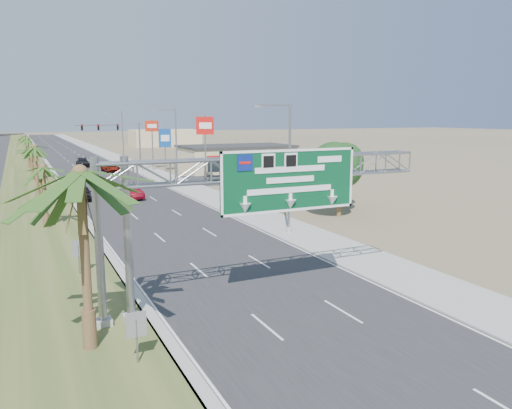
{
  "coord_description": "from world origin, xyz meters",
  "views": [
    {
      "loc": [
        -11.21,
        -11.22,
        9.03
      ],
      "look_at": [
        0.55,
        13.39,
        4.2
      ],
      "focal_mm": 35.0,
      "sensor_mm": 36.0,
      "label": 1
    }
  ],
  "objects": [
    {
      "name": "store_building",
      "position": [
        22.0,
        66.0,
        2.0
      ],
      "size": [
        18.0,
        10.0,
        4.0
      ],
      "primitive_type": "cube",
      "color": "#CFBE8C",
      "rests_on": "ground"
    },
    {
      "name": "oak_far",
      "position": [
        18.0,
        30.0,
        3.82
      ],
      "size": [
        3.5,
        3.5,
        5.6
      ],
      "color": "brown",
      "rests_on": "ground"
    },
    {
      "name": "car_left_lane",
      "position": [
        -5.12,
        45.42,
        0.74
      ],
      "size": [
        2.19,
        4.52,
        1.49
      ],
      "primitive_type": "imported",
      "rotation": [
        0.0,
        0.0,
        -0.1
      ],
      "color": "black",
      "rests_on": "ground"
    },
    {
      "name": "pole_sign_red_near",
      "position": [
        12.15,
        53.83,
        7.24
      ],
      "size": [
        2.31,
        1.25,
        9.18
      ],
      "color": "gray",
      "rests_on": "ground"
    },
    {
      "name": "palm_row_e",
      "position": [
        -9.5,
        85.0,
        5.09
      ],
      "size": [
        3.99,
        3.99,
        6.15
      ],
      "color": "brown",
      "rests_on": "ground"
    },
    {
      "name": "streetlight_near",
      "position": [
        7.3,
        22.0,
        4.69
      ],
      "size": [
        3.27,
        0.44,
        10.0
      ],
      "color": "gray",
      "rests_on": "ground"
    },
    {
      "name": "ground",
      "position": [
        0.0,
        0.0,
        0.0
      ],
      "size": [
        600.0,
        600.0,
        0.0
      ],
      "primitive_type": "plane",
      "color": "#8C7A59",
      "rests_on": "ground"
    },
    {
      "name": "palm_row_c",
      "position": [
        -9.5,
        48.0,
        5.66
      ],
      "size": [
        3.99,
        3.99,
        6.75
      ],
      "color": "brown",
      "rests_on": "ground"
    },
    {
      "name": "median_signback_a",
      "position": [
        -7.8,
        6.0,
        1.45
      ],
      "size": [
        0.75,
        0.08,
        2.08
      ],
      "color": "gray",
      "rests_on": "ground"
    },
    {
      "name": "car_far",
      "position": [
        -0.68,
        83.71,
        0.76
      ],
      "size": [
        2.33,
        5.34,
        1.53
      ],
      "primitive_type": "imported",
      "rotation": [
        0.0,
        0.0,
        -0.04
      ],
      "color": "black",
      "rests_on": "ground"
    },
    {
      "name": "median_signback_b",
      "position": [
        -8.5,
        18.0,
        1.45
      ],
      "size": [
        0.75,
        0.08,
        2.08
      ],
      "color": "gray",
      "rests_on": "ground"
    },
    {
      "name": "building_distant_right",
      "position": [
        30.0,
        140.0,
        2.5
      ],
      "size": [
        20.0,
        12.0,
        5.0
      ],
      "primitive_type": "cube",
      "color": "#CFBE8C",
      "rests_on": "ground"
    },
    {
      "name": "pole_sign_blue",
      "position": [
        10.82,
        69.63,
        5.25
      ],
      "size": [
        2.01,
        0.4,
        7.21
      ],
      "color": "gray",
      "rests_on": "ground"
    },
    {
      "name": "palm_near",
      "position": [
        -9.2,
        8.0,
        6.93
      ],
      "size": [
        5.7,
        5.7,
        8.35
      ],
      "color": "brown",
      "rests_on": "ground"
    },
    {
      "name": "oak_near",
      "position": [
        15.0,
        26.0,
        4.53
      ],
      "size": [
        4.5,
        4.5,
        6.8
      ],
      "color": "brown",
      "rests_on": "ground"
    },
    {
      "name": "signal_mast",
      "position": [
        5.17,
        71.97,
        4.85
      ],
      "size": [
        10.28,
        0.71,
        8.0
      ],
      "color": "gray",
      "rests_on": "ground"
    },
    {
      "name": "median_grass",
      "position": [
        -10.0,
        110.0,
        0.06
      ],
      "size": [
        7.0,
        300.0,
        0.12
      ],
      "primitive_type": "cube",
      "color": "#3B4E22",
      "rests_on": "ground"
    },
    {
      "name": "pole_sign_red_far",
      "position": [
        9.52,
        72.86,
        6.74
      ],
      "size": [
        2.15,
        1.11,
        8.52
      ],
      "color": "gray",
      "rests_on": "ground"
    },
    {
      "name": "streetlight_mid",
      "position": [
        7.3,
        52.0,
        4.69
      ],
      "size": [
        3.27,
        0.44,
        10.0
      ],
      "color": "gray",
      "rests_on": "ground"
    },
    {
      "name": "palm_row_d",
      "position": [
        -9.5,
        66.0,
        4.42
      ],
      "size": [
        3.99,
        3.99,
        5.45
      ],
      "color": "brown",
      "rests_on": "ground"
    },
    {
      "name": "sidewalk_right",
      "position": [
        8.5,
        110.0,
        0.05
      ],
      "size": [
        4.0,
        300.0,
        0.1
      ],
      "primitive_type": "cube",
      "color": "#9E9B93",
      "rests_on": "ground"
    },
    {
      "name": "streetlight_far",
      "position": [
        7.3,
        88.0,
        4.69
      ],
      "size": [
        3.27,
        0.44,
        10.0
      ],
      "color": "gray",
      "rests_on": "ground"
    },
    {
      "name": "palm_row_b",
      "position": [
        -9.5,
        32.0,
        4.9
      ],
      "size": [
        3.99,
        3.99,
        5.95
      ],
      "color": "brown",
      "rests_on": "ground"
    },
    {
      "name": "car_right_lane",
      "position": [
        2.45,
        72.96,
        0.66
      ],
      "size": [
        2.73,
        4.97,
        1.32
      ],
      "primitive_type": "imported",
      "rotation": [
        0.0,
        0.0,
        0.12
      ],
      "color": "gray",
      "rests_on": "ground"
    },
    {
      "name": "road",
      "position": [
        0.0,
        110.0,
        0.01
      ],
      "size": [
        12.0,
        300.0,
        0.02
      ],
      "primitive_type": "cube",
      "color": "#28282B",
      "rests_on": "ground"
    },
    {
      "name": "sign_gantry",
      "position": [
        -1.06,
        9.93,
        6.06
      ],
      "size": [
        16.75,
        1.24,
        7.5
      ],
      "color": "gray",
      "rests_on": "ground"
    },
    {
      "name": "car_mid_lane",
      "position": [
        -0.16,
        43.97,
        0.76
      ],
      "size": [
        2.12,
        4.76,
        1.52
      ],
      "primitive_type": "imported",
      "rotation": [
        0.0,
        0.0,
        0.12
      ],
      "color": "maroon",
      "rests_on": "ground"
    },
    {
      "name": "palm_row_f",
      "position": [
        -9.5,
        110.0,
        4.71
      ],
      "size": [
        3.99,
        3.99,
        5.75
      ],
      "color": "brown",
      "rests_on": "ground"
    }
  ]
}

